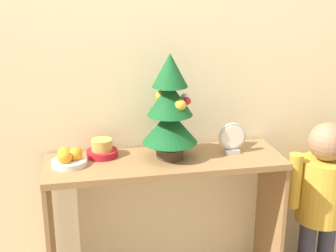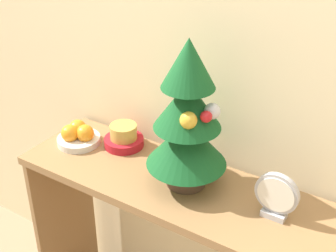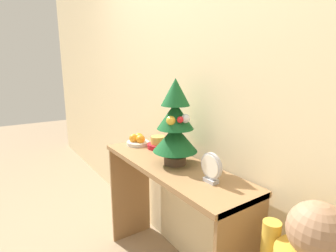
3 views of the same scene
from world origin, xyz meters
name	(u,v)px [view 3 (image 3 of 3)]	position (x,y,z in m)	size (l,w,h in m)	color
back_wall	(201,87)	(0.00, 0.40, 1.25)	(7.00, 0.05, 2.50)	beige
console_table	(170,193)	(0.00, 0.18, 0.61)	(1.14, 0.36, 0.81)	olive
mini_tree	(175,124)	(0.03, 0.20, 1.05)	(0.26, 0.26, 0.50)	#4C3828
fruit_bowl	(138,140)	(-0.45, 0.20, 0.84)	(0.16, 0.16, 0.08)	silver
singing_bowl	(158,143)	(-0.29, 0.27, 0.84)	(0.15, 0.15, 0.09)	#AD1923
desk_clock	(211,168)	(0.34, 0.19, 0.88)	(0.13, 0.04, 0.15)	#B2B2B7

